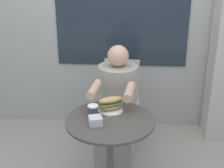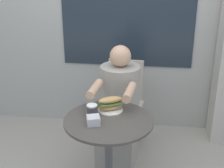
% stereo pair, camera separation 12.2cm
% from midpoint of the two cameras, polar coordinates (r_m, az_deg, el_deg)
% --- Properties ---
extents(storefront_wall, '(8.00, 0.09, 2.80)m').
position_cam_midpoint_polar(storefront_wall, '(3.30, 0.40, 15.10)').
color(storefront_wall, '#9E9E99').
rests_on(storefront_wall, ground_plane).
extents(cafe_table, '(0.65, 0.65, 0.71)m').
position_cam_midpoint_polar(cafe_table, '(2.37, -1.86, -10.64)').
color(cafe_table, '#47423D').
rests_on(cafe_table, ground_plane).
extents(diner_chair, '(0.42, 0.42, 0.87)m').
position_cam_midpoint_polar(diner_chair, '(3.13, 0.43, -2.06)').
color(diner_chair, '#ADA393').
rests_on(diner_chair, ground_plane).
extents(seated_diner, '(0.40, 0.64, 1.12)m').
position_cam_midpoint_polar(seated_diner, '(2.83, -0.33, -5.67)').
color(seated_diner, gray).
rests_on(seated_diner, ground_plane).
extents(sandwich_on_plate, '(0.20, 0.19, 0.11)m').
position_cam_midpoint_polar(sandwich_on_plate, '(2.38, -1.70, -3.79)').
color(sandwich_on_plate, white).
rests_on(sandwich_on_plate, cafe_table).
extents(drink_cup, '(0.08, 0.08, 0.09)m').
position_cam_midpoint_polar(drink_cup, '(2.31, -5.02, -4.91)').
color(drink_cup, '#424247').
rests_on(drink_cup, cafe_table).
extents(napkin_box, '(0.11, 0.11, 0.06)m').
position_cam_midpoint_polar(napkin_box, '(2.20, -4.65, -6.73)').
color(napkin_box, silver).
rests_on(napkin_box, cafe_table).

